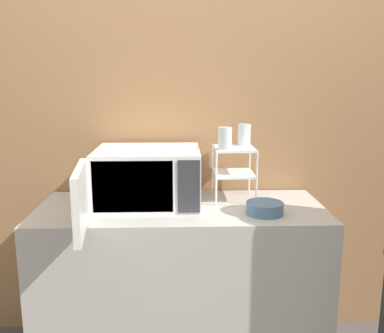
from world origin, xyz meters
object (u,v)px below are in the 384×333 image
(microwave, at_px, (145,178))
(glass_front_left, at_px, (225,138))
(bowl, at_px, (265,208))
(dish_rack, at_px, (234,162))
(glass_back_right, at_px, (244,135))

(microwave, height_order, glass_front_left, glass_front_left)
(glass_front_left, relative_size, bowl, 0.64)
(dish_rack, relative_size, glass_back_right, 2.46)
(glass_back_right, bearing_deg, dish_rack, -132.02)
(microwave, distance_m, glass_back_right, 0.60)
(glass_back_right, height_order, bowl, glass_back_right)
(glass_front_left, distance_m, bowl, 0.42)
(glass_front_left, bearing_deg, microwave, -177.23)
(glass_front_left, bearing_deg, glass_back_right, 48.99)
(microwave, xyz_separation_m, bowl, (0.60, -0.17, -0.12))
(dish_rack, bearing_deg, glass_front_left, -130.00)
(microwave, distance_m, glass_front_left, 0.47)
(glass_front_left, relative_size, glass_back_right, 1.00)
(glass_back_right, bearing_deg, bowl, -79.78)
(microwave, bearing_deg, bowl, -16.10)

